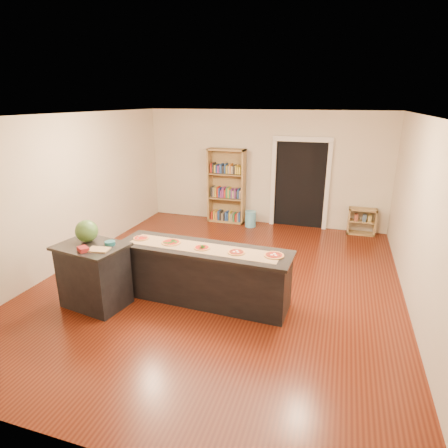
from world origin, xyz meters
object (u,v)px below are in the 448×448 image
(watermelon, at_px, (87,231))
(bookshelf, at_px, (226,186))
(low_shelf, at_px, (362,221))
(side_counter, at_px, (94,275))
(waste_bin, at_px, (250,219))
(kitchen_island, at_px, (204,274))

(watermelon, bearing_deg, bookshelf, 79.73)
(bookshelf, relative_size, low_shelf, 2.99)
(side_counter, relative_size, waste_bin, 2.55)
(kitchen_island, height_order, watermelon, watermelon)
(low_shelf, xyz_separation_m, waste_bin, (-2.62, -0.24, -0.12))
(kitchen_island, relative_size, low_shelf, 4.33)
(low_shelf, bearing_deg, kitchen_island, -121.64)
(bookshelf, bearing_deg, kitchen_island, -77.79)
(kitchen_island, xyz_separation_m, waste_bin, (-0.16, 3.75, -0.26))
(watermelon, bearing_deg, kitchen_island, 17.12)
(bookshelf, bearing_deg, side_counter, -98.44)
(kitchen_island, bearing_deg, watermelon, -160.50)
(side_counter, xyz_separation_m, waste_bin, (1.38, 4.37, -0.30))
(bookshelf, height_order, waste_bin, bookshelf)
(side_counter, relative_size, low_shelf, 1.59)
(bookshelf, relative_size, waste_bin, 4.78)
(kitchen_island, relative_size, watermelon, 8.09)
(bookshelf, distance_m, low_shelf, 3.37)
(kitchen_island, distance_m, bookshelf, 4.08)
(side_counter, relative_size, watermelon, 2.98)
(bookshelf, height_order, low_shelf, bookshelf)
(waste_bin, bearing_deg, side_counter, -107.48)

